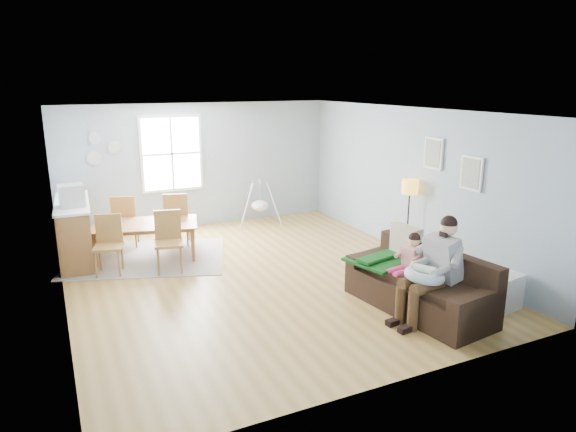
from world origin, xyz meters
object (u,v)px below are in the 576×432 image
dining_table (146,241)px  monitor (71,195)px  toddler (408,257)px  floor_lamp (410,193)px  chair_se (168,237)px  sofa (421,288)px  chair_nw (125,218)px  counter (75,231)px  chair_ne (177,215)px  father (434,266)px  baby_swing (260,205)px  storage_cube (502,291)px  chair_sw (109,240)px

dining_table → monitor: bearing=-169.4°
toddler → floor_lamp: size_ratio=0.59×
toddler → chair_se: size_ratio=0.83×
sofa → monitor: 5.91m
chair_se → sofa: bearing=-47.0°
dining_table → chair_nw: bearing=121.5°
toddler → counter: 5.88m
chair_ne → monitor: size_ratio=2.57×
monitor → chair_ne: bearing=12.0°
sofa → chair_ne: (-2.42, 4.35, 0.31)m
dining_table → monitor: size_ratio=4.44×
father → baby_swing: father is taller
chair_se → counter: size_ratio=0.53×
sofa → floor_lamp: bearing=57.1°
baby_swing → storage_cube: bearing=-75.9°
sofa → chair_nw: 5.76m
dining_table → monitor: 1.51m
father → floor_lamp: (1.32, 2.21, 0.44)m
dining_table → chair_sw: (-0.69, -0.48, 0.25)m
floor_lamp → chair_nw: bearing=148.7°
baby_swing → chair_ne: bearing=-159.3°
chair_nw → counter: counter is taller
chair_se → dining_table: bearing=106.6°
dining_table → chair_se: chair_se is taller
counter → monitor: bearing=-90.7°
storage_cube → dining_table: 6.03m
father → toddler: father is taller
dining_table → chair_ne: 0.89m
sofa → chair_ne: chair_ne is taller
monitor → baby_swing: 4.19m
chair_sw → chair_nw: chair_nw is taller
toddler → chair_se: (-2.76, 2.89, -0.13)m
dining_table → chair_sw: size_ratio=1.86×
floor_lamp → chair_sw: floor_lamp is taller
sofa → chair_se: (-2.87, 3.08, 0.29)m
monitor → storage_cube: bearing=-39.6°
chair_nw → monitor: 1.35m
chair_nw → chair_ne: (0.93, -0.32, 0.02)m
father → baby_swing: bearing=92.6°
toddler → storage_cube: toddler is taller
storage_cube → chair_se: (-3.93, 3.55, 0.34)m
storage_cube → counter: 7.18m
floor_lamp → storage_cube: 2.55m
sofa → toddler: (-0.10, 0.19, 0.42)m
chair_se → chair_ne: chair_ne is taller
floor_lamp → chair_nw: (-4.58, 2.78, -0.60)m
monitor → sofa: bearing=-42.8°
chair_nw → baby_swing: 3.05m
floor_lamp → monitor: monitor is taller
chair_sw → monitor: size_ratio=2.39×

